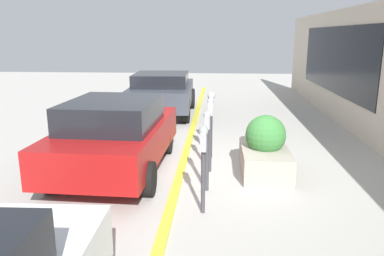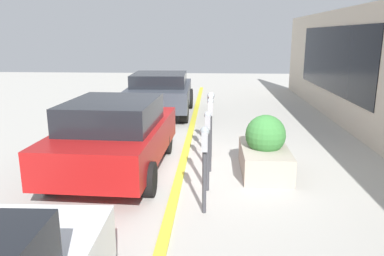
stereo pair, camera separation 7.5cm
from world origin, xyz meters
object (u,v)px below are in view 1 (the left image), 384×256
(planter_box, at_px, (265,150))
(parking_meter_fourth, at_px, (211,112))
(parked_car_middle, at_px, (116,134))
(parked_car_rear, at_px, (162,92))
(parking_meter_second, at_px, (207,143))
(parking_meter_farthest, at_px, (211,110))
(parking_meter_middle, at_px, (210,125))
(parking_meter_nearest, at_px, (203,154))

(planter_box, bearing_deg, parking_meter_fourth, 51.43)
(parked_car_middle, bearing_deg, planter_box, -85.65)
(parked_car_rear, bearing_deg, parking_meter_second, -166.85)
(parking_meter_farthest, bearing_deg, planter_box, -148.71)
(parking_meter_second, xyz_separation_m, parking_meter_farthest, (2.82, -0.01, 0.02))
(parked_car_middle, height_order, parked_car_rear, parked_car_middle)
(parked_car_middle, relative_size, parked_car_rear, 1.00)
(parking_meter_middle, distance_m, parked_car_rear, 5.74)
(parking_meter_nearest, distance_m, parking_meter_farthest, 3.69)
(parking_meter_farthest, relative_size, parked_car_rear, 0.32)
(parking_meter_second, relative_size, parking_meter_fourth, 0.96)
(parking_meter_farthest, bearing_deg, parked_car_rear, 25.85)
(parking_meter_nearest, xyz_separation_m, parking_meter_middle, (1.82, -0.06, -0.00))
(parked_car_rear, bearing_deg, parking_meter_nearest, -168.79)
(parking_meter_nearest, height_order, parking_meter_middle, parking_meter_middle)
(parked_car_middle, xyz_separation_m, parked_car_rear, (5.55, -0.11, 0.02))
(parked_car_middle, bearing_deg, parked_car_rear, 1.00)
(parking_meter_nearest, distance_m, parked_car_middle, 2.52)
(planter_box, xyz_separation_m, parked_car_rear, (5.43, 2.86, 0.33))
(parking_meter_fourth, relative_size, parked_car_rear, 0.38)
(parked_car_middle, bearing_deg, parking_meter_farthest, -41.26)
(parking_meter_middle, height_order, parking_meter_fourth, parking_meter_middle)
(parking_meter_nearest, relative_size, planter_box, 0.81)
(parking_meter_fourth, xyz_separation_m, parking_meter_farthest, (0.97, 0.03, -0.16))
(parking_meter_middle, bearing_deg, parking_meter_nearest, 178.03)
(parking_meter_nearest, bearing_deg, planter_box, -32.06)
(parking_meter_fourth, bearing_deg, parked_car_middle, 117.60)
(parking_meter_middle, xyz_separation_m, parking_meter_fourth, (0.89, -0.00, 0.10))
(parking_meter_nearest, relative_size, parked_car_rear, 0.35)
(parking_meter_middle, distance_m, parked_car_middle, 1.89)
(parking_meter_fourth, bearing_deg, parking_meter_nearest, 178.65)
(parking_meter_second, xyz_separation_m, parking_meter_fourth, (1.84, -0.04, 0.19))
(parked_car_middle, bearing_deg, parking_meter_second, -112.85)
(parking_meter_fourth, distance_m, planter_box, 1.52)
(parking_meter_farthest, height_order, parked_car_rear, parked_car_rear)
(parking_meter_second, bearing_deg, parking_meter_farthest, -0.14)
(parking_meter_farthest, xyz_separation_m, planter_box, (-1.84, -1.12, -0.43))
(planter_box, bearing_deg, parking_meter_middle, 91.08)
(parking_meter_second, relative_size, parked_car_middle, 0.36)
(parking_meter_farthest, distance_m, planter_box, 2.20)
(parking_meter_nearest, distance_m, parked_car_rear, 7.47)
(planter_box, height_order, parked_car_middle, parked_car_middle)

